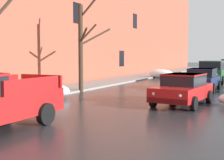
{
  "coord_description": "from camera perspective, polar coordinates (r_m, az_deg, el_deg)",
  "views": [
    {
      "loc": [
        5.7,
        0.36,
        2.26
      ],
      "look_at": [
        0.38,
        10.84,
        1.32
      ],
      "focal_mm": 49.5,
      "sensor_mm": 36.0,
      "label": 1
    }
  ],
  "objects": [
    {
      "name": "sedan_darkblue_parked_kerbside_mid",
      "position": [
        20.64,
        16.24,
        0.21
      ],
      "size": [
        2.02,
        3.98,
        1.42
      ],
      "color": "navy",
      "rests_on": "ground"
    },
    {
      "name": "left_sidewalk_slab",
      "position": [
        21.33,
        -6.78,
        -1.37
      ],
      "size": [
        3.02,
        80.0,
        0.12
      ],
      "primitive_type": "cube",
      "color": "gray",
      "rests_on": "ground"
    },
    {
      "name": "sedan_red_parked_kerbside_close",
      "position": [
        14.41,
        12.96,
        -1.54
      ],
      "size": [
        2.22,
        4.03,
        1.42
      ],
      "color": "red",
      "rests_on": "ground"
    },
    {
      "name": "snow_bank_mid_block_left",
      "position": [
        16.83,
        -11.02,
        -1.97
      ],
      "size": [
        1.96,
        1.31,
        0.73
      ],
      "color": "white",
      "rests_on": "ground"
    },
    {
      "name": "snow_bank_near_corner_left",
      "position": [
        31.28,
        9.02,
        1.15
      ],
      "size": [
        2.52,
        1.09,
        0.87
      ],
      "color": "white",
      "rests_on": "ground"
    },
    {
      "name": "suv_green_parked_far_down_block",
      "position": [
        26.74,
        18.03,
        1.63
      ],
      "size": [
        2.18,
        4.48,
        1.82
      ],
      "color": "#1E5633",
      "rests_on": "ground"
    },
    {
      "name": "bare_tree_mid_block",
      "position": [
        19.0,
        -5.42,
        6.64
      ],
      "size": [
        1.8,
        2.72,
        6.26
      ],
      "color": "#382B1E",
      "rests_on": "ground"
    },
    {
      "name": "brick_townhouse_facade",
      "position": [
        22.71,
        -11.27,
        13.93
      ],
      "size": [
        0.63,
        80.0,
        11.97
      ],
      "color": "#9E4C38",
      "rests_on": "ground"
    }
  ]
}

